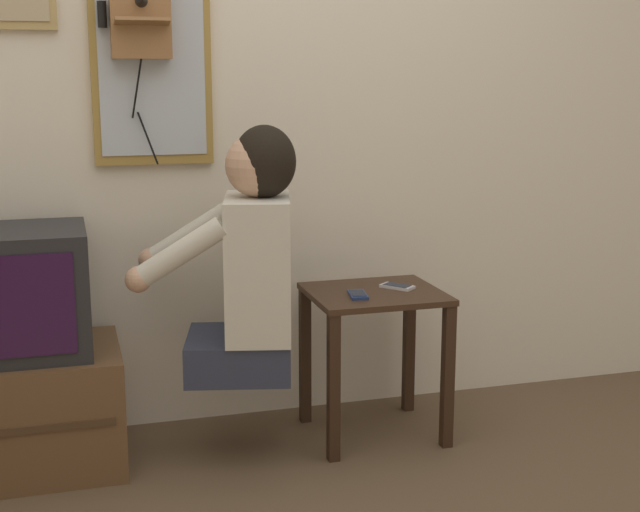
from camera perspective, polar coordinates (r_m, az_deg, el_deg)
name	(u,v)px	position (r m, az deg, el deg)	size (l,w,h in m)	color
wall_back	(225,93)	(3.42, -6.08, 10.36)	(6.80, 0.05, 2.55)	silver
side_table	(374,325)	(3.33, 3.50, -4.45)	(0.48, 0.43, 0.56)	#382316
person	(250,258)	(3.08, -4.53, -0.10)	(0.62, 0.48, 0.87)	#2D3347
tv_stand	(22,410)	(3.28, -18.54, -9.32)	(0.68, 0.49, 0.42)	brown
television	(6,292)	(3.16, -19.44, -2.20)	(0.53, 0.43, 0.42)	#232326
wall_phone_antique	(139,8)	(3.30, -11.50, 15.28)	(0.25, 0.19, 0.76)	olive
wall_mirror	(152,66)	(3.34, -10.73, 11.84)	(0.43, 0.04, 0.71)	olive
cell_phone_held	(358,294)	(3.22, 2.43, -2.48)	(0.08, 0.13, 0.01)	navy
cell_phone_spare	(397,286)	(3.35, 4.97, -1.95)	(0.12, 0.13, 0.01)	silver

